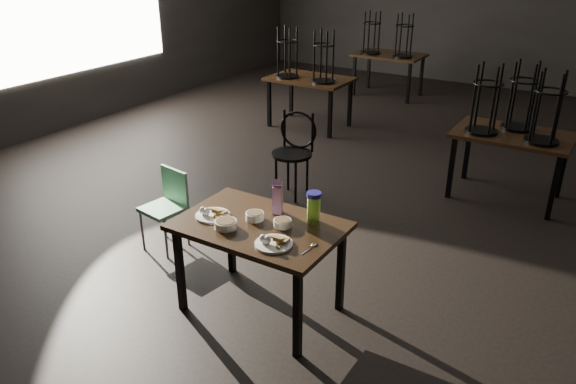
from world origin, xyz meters
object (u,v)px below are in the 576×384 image
Objects in this scene: school_chair at (168,202)px; water_bottle at (314,207)px; main_table at (259,233)px; juice_carton at (278,198)px; bentwood_chair at (294,147)px.

water_bottle is at bearing 3.65° from school_chair.
water_bottle is at bearing 35.79° from main_table.
main_table is at bearing -94.69° from juice_carton.
juice_carton reaches higher than water_bottle.
water_bottle is at bearing 2.16° from juice_carton.
juice_carton is (0.02, 0.22, 0.21)m from main_table.
main_table is 4.36× the size of juice_carton.
main_table is 0.30m from juice_carton.
water_bottle is 2.17m from bentwood_chair.
school_chair is at bearing 172.79° from juice_carton.
bentwood_chair is 1.25× the size of school_chair.
school_chair is at bearing 163.29° from main_table.
school_chair is at bearing 174.55° from water_bottle.
main_table is at bearing -74.67° from bentwood_chair.
juice_carton is 0.30× the size of bentwood_chair.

